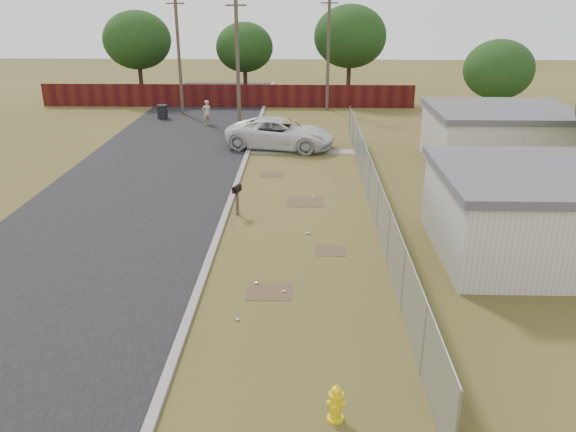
{
  "coord_description": "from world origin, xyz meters",
  "views": [
    {
      "loc": [
        0.22,
        -20.24,
        8.63
      ],
      "look_at": [
        -0.32,
        -1.41,
        1.1
      ],
      "focal_mm": 35.0,
      "sensor_mm": 36.0,
      "label": 1
    }
  ],
  "objects_px": {
    "fire_hydrant": "(336,404)",
    "pickup_truck": "(281,133)",
    "trash_bin": "(162,112)",
    "mailbox": "(237,191)",
    "pedestrian": "(207,113)"
  },
  "relations": [
    {
      "from": "mailbox",
      "to": "pedestrian",
      "type": "bearing_deg",
      "value": 103.37
    },
    {
      "from": "pedestrian",
      "to": "fire_hydrant",
      "type": "bearing_deg",
      "value": 80.7
    },
    {
      "from": "fire_hydrant",
      "to": "pedestrian",
      "type": "xyz_separation_m",
      "value": [
        -7.52,
        28.99,
        0.43
      ]
    },
    {
      "from": "mailbox",
      "to": "pickup_truck",
      "type": "distance_m",
      "value": 10.96
    },
    {
      "from": "mailbox",
      "to": "trash_bin",
      "type": "xyz_separation_m",
      "value": [
        -7.63,
        18.92,
        -0.51
      ]
    },
    {
      "from": "fire_hydrant",
      "to": "trash_bin",
      "type": "xyz_separation_m",
      "value": [
        -11.11,
        30.89,
        0.09
      ]
    },
    {
      "from": "pedestrian",
      "to": "trash_bin",
      "type": "relative_size",
      "value": 1.7
    },
    {
      "from": "pickup_truck",
      "to": "trash_bin",
      "type": "xyz_separation_m",
      "value": [
        -8.99,
        8.04,
        -0.36
      ]
    },
    {
      "from": "fire_hydrant",
      "to": "pickup_truck",
      "type": "distance_m",
      "value": 22.96
    },
    {
      "from": "pickup_truck",
      "to": "trash_bin",
      "type": "relative_size",
      "value": 6.29
    },
    {
      "from": "pickup_truck",
      "to": "pedestrian",
      "type": "bearing_deg",
      "value": 53.8
    },
    {
      "from": "fire_hydrant",
      "to": "mailbox",
      "type": "bearing_deg",
      "value": 106.17
    },
    {
      "from": "trash_bin",
      "to": "pickup_truck",
      "type": "bearing_deg",
      "value": -41.8
    },
    {
      "from": "fire_hydrant",
      "to": "pickup_truck",
      "type": "xyz_separation_m",
      "value": [
        -2.12,
        22.85,
        0.46
      ]
    },
    {
      "from": "mailbox",
      "to": "pickup_truck",
      "type": "xyz_separation_m",
      "value": [
        1.36,
        10.88,
        -0.15
      ]
    }
  ]
}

